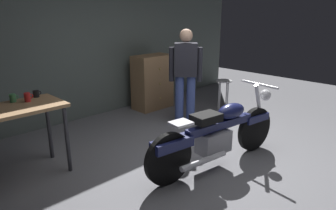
% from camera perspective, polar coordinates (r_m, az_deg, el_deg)
% --- Properties ---
extents(ground_plane, '(12.00, 12.00, 0.00)m').
position_cam_1_polar(ground_plane, '(4.24, 6.56, -10.51)').
color(ground_plane, slate).
extents(back_wall, '(8.00, 0.12, 3.10)m').
position_cam_1_polar(back_wall, '(5.93, -14.86, 12.66)').
color(back_wall, '#56605B').
rests_on(back_wall, ground_plane).
extents(workbench, '(1.30, 0.64, 0.90)m').
position_cam_1_polar(workbench, '(3.94, -28.04, -2.22)').
color(workbench, '#99724C').
rests_on(workbench, ground_plane).
extents(motorcycle, '(2.18, 0.62, 1.00)m').
position_cam_1_polar(motorcycle, '(4.02, 9.24, -5.13)').
color(motorcycle, black).
rests_on(motorcycle, ground_plane).
extents(person_standing, '(0.42, 0.43, 1.67)m').
position_cam_1_polar(person_standing, '(5.29, 3.26, 5.87)').
color(person_standing, '#415498').
rests_on(person_standing, ground_plane).
extents(shop_stool, '(0.32, 0.32, 0.64)m').
position_cam_1_polar(shop_stool, '(6.19, 10.28, 3.24)').
color(shop_stool, '#B2B2B7').
rests_on(shop_stool, ground_plane).
extents(wooden_dresser, '(0.80, 0.47, 1.10)m').
position_cam_1_polar(wooden_dresser, '(6.33, -2.90, 4.29)').
color(wooden_dresser, '#99724C').
rests_on(wooden_dresser, ground_plane).
extents(mug_red_diner, '(0.11, 0.07, 0.11)m').
position_cam_1_polar(mug_red_diner, '(4.08, -24.61, 1.33)').
color(mug_red_diner, red).
rests_on(mug_red_diner, workbench).
extents(mug_black_matte, '(0.11, 0.08, 0.09)m').
position_cam_1_polar(mug_black_matte, '(4.26, -23.25, 1.94)').
color(mug_black_matte, black).
rests_on(mug_black_matte, workbench).
extents(mug_green_speckled, '(0.11, 0.07, 0.10)m').
position_cam_1_polar(mug_green_speckled, '(4.14, -26.82, 1.16)').
color(mug_green_speckled, '#3D7F4C').
rests_on(mug_green_speckled, workbench).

